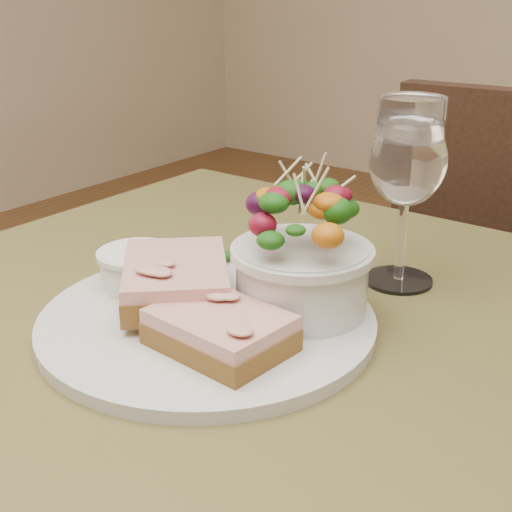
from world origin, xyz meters
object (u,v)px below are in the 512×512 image
Objects in this scene: dinner_plate at (207,321)px; wine_glass at (407,165)px; salad_bowl at (302,249)px; sandwich_back at (176,279)px; cafe_table at (244,428)px; sandwich_front at (220,330)px; ramekin at (138,266)px.

wine_glass reaches higher than dinner_plate.
salad_bowl is 0.15m from wine_glass.
wine_glass is at bearing 103.23° from sandwich_back.
dinner_plate is at bearing -160.52° from cafe_table.
wine_glass reaches higher than sandwich_front.
ramekin is 0.57× the size of salad_bowl.
wine_glass is (0.03, 0.13, 0.05)m from salad_bowl.
dinner_plate is at bearing 145.98° from sandwich_front.
cafe_table is 5.12× the size of sandwich_back.
ramekin is 0.17m from salad_bowl.
sandwich_front is 0.25m from wine_glass.
sandwich_front is 0.90× the size of salad_bowl.
wine_glass reaches higher than salad_bowl.
cafe_table is 0.18m from ramekin.
sandwich_back is 2.17× the size of ramekin.
sandwich_front is (0.01, -0.05, 0.13)m from cafe_table.
wine_glass is at bearing 83.54° from sandwich_front.
salad_bowl is at bearing 86.37° from sandwich_front.
ramekin is at bearing -141.26° from sandwich_back.
sandwich_back is at bearing -148.54° from salad_bowl.
salad_bowl is (0.01, 0.10, 0.04)m from sandwich_front.
wine_glass reaches higher than cafe_table.
ramekin is at bearing 166.54° from sandwich_front.
dinner_plate is 1.93× the size of sandwich_back.
dinner_plate is 0.05m from sandwich_back.
salad_bowl is (0.16, 0.05, 0.04)m from ramekin.
sandwich_back reaches higher than cafe_table.
ramekin is 0.41× the size of wine_glass.
ramekin is at bearing -178.93° from cafe_table.
ramekin is at bearing -135.21° from wine_glass.
dinner_plate is 2.37× the size of salad_bowl.
salad_bowl is at bearing 60.40° from cafe_table.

